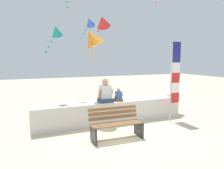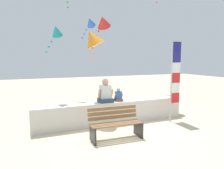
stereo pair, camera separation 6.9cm
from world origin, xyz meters
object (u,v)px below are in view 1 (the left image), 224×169
at_px(kite_blue, 90,22).
at_px(kite_orange, 92,38).
at_px(kite_red, 103,22).
at_px(flag_banner, 174,76).
at_px(kite_teal, 56,31).
at_px(park_bench, 116,124).
at_px(person_child, 118,96).
at_px(person_adult, 105,93).

bearing_deg(kite_blue, kite_orange, -105.83).
bearing_deg(kite_red, flag_banner, -44.11).
height_order(kite_blue, kite_orange, kite_blue).
distance_m(kite_blue, kite_teal, 2.91).
distance_m(park_bench, kite_red, 4.30).
height_order(park_bench, flag_banner, flag_banner).
distance_m(person_child, kite_teal, 3.10).
height_order(flag_banner, kite_red, kite_red).
relative_size(park_bench, person_adult, 1.86).
xyz_separation_m(park_bench, flag_banner, (2.65, 0.76, 1.23)).
bearing_deg(park_bench, person_adult, 80.12).
distance_m(person_child, flag_banner, 2.13).
distance_m(kite_blue, kite_orange, 2.66).
bearing_deg(person_child, person_adult, -179.95).
bearing_deg(kite_teal, flag_banner, -21.65).
distance_m(person_adult, flag_banner, 2.55).
relative_size(kite_orange, kite_red, 1.27).
relative_size(person_adult, kite_red, 0.89).
bearing_deg(kite_teal, person_adult, -31.86).
relative_size(person_adult, kite_orange, 0.70).
relative_size(park_bench, flag_banner, 0.53).
distance_m(person_child, kite_blue, 4.23).
distance_m(person_adult, kite_orange, 2.01).
bearing_deg(flag_banner, park_bench, -164.02).
distance_m(flag_banner, kite_red, 3.45).
distance_m(flag_banner, kite_teal, 4.44).
distance_m(park_bench, kite_teal, 3.81).
relative_size(park_bench, kite_teal, 1.50).
bearing_deg(park_bench, kite_blue, 81.28).
distance_m(flag_banner, kite_orange, 3.23).
distance_m(park_bench, person_child, 1.67).
bearing_deg(person_adult, park_bench, -99.88).
xyz_separation_m(park_bench, person_child, (0.74, 1.39, 0.55)).
relative_size(flag_banner, kite_red, 3.12).
bearing_deg(flag_banner, kite_orange, 154.89).
height_order(person_child, kite_teal, kite_teal).
height_order(park_bench, kite_red, kite_red).
height_order(park_bench, person_adult, person_adult).
bearing_deg(kite_teal, park_bench, -62.12).
height_order(person_adult, person_child, person_adult).
xyz_separation_m(person_child, flag_banner, (1.91, -0.63, 0.68)).
relative_size(person_adult, flag_banner, 0.29).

